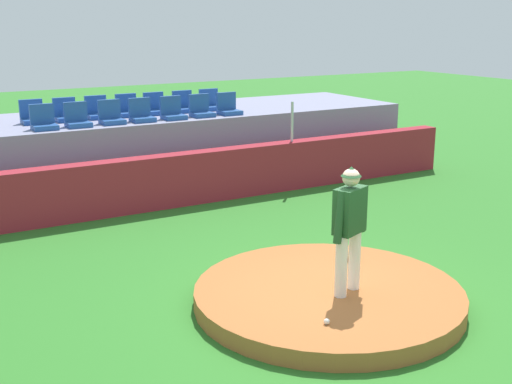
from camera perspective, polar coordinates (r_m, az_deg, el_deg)
name	(u,v)px	position (r m, az deg, el deg)	size (l,w,h in m)	color
ground_plane	(328,304)	(9.24, 6.19, -9.53)	(60.00, 60.00, 0.00)	#2C7124
pitchers_mound	(328,296)	(9.19, 6.21, -8.86)	(3.66, 3.66, 0.24)	#A66030
pitcher	(349,221)	(8.70, 8.02, -2.46)	(0.73, 0.41, 1.72)	white
baseball	(327,322)	(8.11, 6.09, -11.00)	(0.07, 0.07, 0.07)	white
fielding_glove	(350,257)	(10.17, 8.06, -5.50)	(0.30, 0.20, 0.11)	brown
brick_barrier	(167,181)	(13.72, -7.65, 0.94)	(14.57, 0.40, 1.08)	maroon
fence_post_right	(292,122)	(14.93, 3.12, 6.04)	(0.06, 0.06, 0.89)	silver
bleacher_platform	(127,149)	(15.86, -11.05, 3.63)	(13.75, 3.24, 1.60)	gray
stadium_chair_0	(44,122)	(14.09, -17.77, 5.78)	(0.48, 0.44, 0.50)	#234F98
stadium_chair_1	(77,119)	(14.25, -15.09, 6.07)	(0.48, 0.44, 0.50)	#234F98
stadium_chair_2	(111,116)	(14.48, -12.34, 6.36)	(0.48, 0.44, 0.50)	#234F98
stadium_chair_3	(141,114)	(14.68, -9.82, 6.60)	(0.48, 0.44, 0.50)	#234F98
stadium_chair_4	(172,112)	(14.92, -7.19, 6.83)	(0.48, 0.44, 0.50)	#234F98
stadium_chair_5	(201,110)	(15.25, -4.76, 7.06)	(0.48, 0.44, 0.50)	#234F98
stadium_chair_6	(228,108)	(15.55, -2.40, 7.25)	(0.48, 0.44, 0.50)	#234F98
stadium_chair_7	(33,116)	(14.96, -18.62, 6.20)	(0.48, 0.44, 0.50)	#234F98
stadium_chair_8	(66,114)	(15.10, -16.01, 6.47)	(0.48, 0.44, 0.50)	#234F98
stadium_chair_9	(97,111)	(15.32, -13.46, 6.74)	(0.48, 0.44, 0.50)	#234F98
stadium_chair_10	(128,109)	(15.54, -10.96, 6.99)	(0.48, 0.44, 0.50)	#234F98
stadium_chair_11	(155,107)	(15.74, -8.64, 7.19)	(0.48, 0.44, 0.50)	#234F98
stadium_chair_12	(184,105)	(16.03, -6.21, 7.40)	(0.48, 0.44, 0.50)	#234F98
stadium_chair_13	(210,103)	(16.35, -3.94, 7.60)	(0.48, 0.44, 0.50)	#234F98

